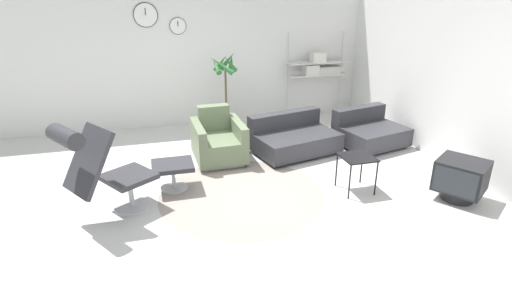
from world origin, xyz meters
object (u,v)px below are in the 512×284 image
(ottoman, at_px, (173,169))
(couch_second, at_px, (369,132))
(armchair_red, at_px, (218,142))
(couch_low, at_px, (293,139))
(crt_television, at_px, (461,178))
(potted_plant, at_px, (226,91))
(side_table, at_px, (357,160))
(shelf_unit, at_px, (319,67))
(lounge_chair, at_px, (99,163))

(ottoman, xyz_separation_m, couch_second, (3.32, 0.76, -0.06))
(armchair_red, xyz_separation_m, couch_low, (1.23, -0.02, -0.07))
(crt_television, height_order, potted_plant, potted_plant)
(side_table, xyz_separation_m, shelf_unit, (0.81, 3.16, 0.60))
(armchair_red, relative_size, shelf_unit, 0.53)
(couch_second, relative_size, shelf_unit, 0.71)
(side_table, bearing_deg, couch_second, 54.48)
(lounge_chair, distance_m, potted_plant, 3.35)
(crt_television, distance_m, potted_plant, 4.13)
(lounge_chair, relative_size, shelf_unit, 0.70)
(side_table, bearing_deg, crt_television, -26.21)
(armchair_red, height_order, side_table, armchair_red)
(lounge_chair, bearing_deg, armchair_red, 97.38)
(lounge_chair, bearing_deg, couch_low, 81.88)
(side_table, height_order, crt_television, crt_television)
(ottoman, relative_size, couch_low, 0.37)
(armchair_red, relative_size, couch_low, 0.62)
(side_table, bearing_deg, shelf_unit, 75.62)
(ottoman, bearing_deg, armchair_red, 47.77)
(potted_plant, xyz_separation_m, shelf_unit, (1.97, 0.32, 0.28))
(crt_television, bearing_deg, couch_low, 1.82)
(crt_television, bearing_deg, potted_plant, 0.11)
(ottoman, xyz_separation_m, armchair_red, (0.75, 0.82, 0.00))
(lounge_chair, xyz_separation_m, crt_television, (4.25, -0.68, -0.41))
(shelf_unit, bearing_deg, potted_plant, -170.77)
(ottoman, distance_m, potted_plant, 2.50)
(ottoman, height_order, armchair_red, armchair_red)
(couch_low, bearing_deg, armchair_red, -14.36)
(side_table, bearing_deg, armchair_red, 136.10)
(ottoman, distance_m, side_table, 2.40)
(shelf_unit, bearing_deg, armchair_red, -144.79)
(couch_low, bearing_deg, side_table, 89.16)
(couch_low, bearing_deg, ottoman, 8.79)
(shelf_unit, bearing_deg, ottoman, -141.31)
(side_table, distance_m, potted_plant, 3.09)
(lounge_chair, xyz_separation_m, side_table, (3.12, -0.12, -0.27))
(couch_second, bearing_deg, potted_plant, -46.13)
(armchair_red, bearing_deg, potted_plant, -108.21)
(lounge_chair, xyz_separation_m, potted_plant, (1.96, 2.72, 0.05))
(potted_plant, bearing_deg, couch_second, -32.87)
(crt_television, bearing_deg, lounge_chair, 46.99)
(side_table, xyz_separation_m, potted_plant, (-1.16, 2.84, 0.32))
(lounge_chair, relative_size, potted_plant, 0.82)
(couch_low, relative_size, crt_television, 1.96)
(couch_low, distance_m, potted_plant, 1.69)
(couch_low, relative_size, couch_second, 1.21)
(potted_plant, relative_size, shelf_unit, 0.85)
(armchair_red, bearing_deg, ottoman, 45.84)
(shelf_unit, bearing_deg, side_table, -104.38)
(lounge_chair, height_order, side_table, lounge_chair)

